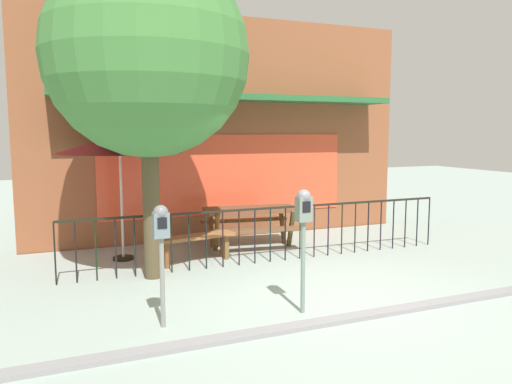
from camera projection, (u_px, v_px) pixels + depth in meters
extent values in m
plane|color=#95A59D|center=(330.00, 297.00, 6.83)|extent=(40.00, 40.00, 0.00)
cube|color=#51301A|center=(224.00, 234.00, 10.96)|extent=(8.28, 0.54, 0.01)
cube|color=brown|center=(224.00, 129.00, 10.68)|extent=(8.28, 0.50, 4.65)
cube|color=#E54C2D|center=(228.00, 175.00, 10.56)|extent=(5.38, 0.02, 1.70)
cube|color=#276032|center=(234.00, 98.00, 10.00)|extent=(7.04, 0.81, 0.12)
cube|color=black|center=(270.00, 208.00, 8.56)|extent=(6.95, 0.04, 0.04)
cylinder|color=black|center=(55.00, 254.00, 7.31)|extent=(0.02, 0.02, 0.95)
cylinder|color=black|center=(76.00, 252.00, 7.42)|extent=(0.02, 0.02, 0.95)
cylinder|color=black|center=(96.00, 250.00, 7.53)|extent=(0.02, 0.02, 0.95)
cylinder|color=black|center=(116.00, 249.00, 7.63)|extent=(0.02, 0.02, 0.95)
cylinder|color=black|center=(135.00, 247.00, 7.74)|extent=(0.02, 0.02, 0.95)
cylinder|color=black|center=(153.00, 245.00, 7.85)|extent=(0.02, 0.02, 0.95)
cylinder|color=black|center=(171.00, 244.00, 7.96)|extent=(0.02, 0.02, 0.95)
cylinder|color=black|center=(189.00, 242.00, 8.07)|extent=(0.02, 0.02, 0.95)
cylinder|color=black|center=(206.00, 241.00, 8.18)|extent=(0.02, 0.02, 0.95)
cylinder|color=black|center=(223.00, 239.00, 8.29)|extent=(0.02, 0.02, 0.95)
cylinder|color=black|center=(239.00, 238.00, 8.40)|extent=(0.02, 0.02, 0.95)
cylinder|color=black|center=(255.00, 236.00, 8.51)|extent=(0.02, 0.02, 0.95)
cylinder|color=black|center=(270.00, 235.00, 8.62)|extent=(0.02, 0.02, 0.95)
cylinder|color=black|center=(285.00, 234.00, 8.73)|extent=(0.02, 0.02, 0.95)
cylinder|color=black|center=(300.00, 233.00, 8.84)|extent=(0.02, 0.02, 0.95)
cylinder|color=black|center=(314.00, 231.00, 8.95)|extent=(0.02, 0.02, 0.95)
cylinder|color=black|center=(328.00, 230.00, 9.06)|extent=(0.02, 0.02, 0.95)
cylinder|color=black|center=(342.00, 229.00, 9.17)|extent=(0.02, 0.02, 0.95)
cylinder|color=black|center=(355.00, 228.00, 9.28)|extent=(0.02, 0.02, 0.95)
cylinder|color=black|center=(368.00, 227.00, 9.38)|extent=(0.02, 0.02, 0.95)
cylinder|color=black|center=(381.00, 226.00, 9.49)|extent=(0.02, 0.02, 0.95)
cylinder|color=black|center=(393.00, 224.00, 9.60)|extent=(0.02, 0.02, 0.95)
cylinder|color=black|center=(405.00, 223.00, 9.71)|extent=(0.02, 0.02, 0.95)
cylinder|color=black|center=(417.00, 222.00, 9.82)|extent=(0.02, 0.02, 0.95)
cylinder|color=black|center=(429.00, 221.00, 9.93)|extent=(0.02, 0.02, 0.95)
cube|color=brown|center=(251.00, 210.00, 9.73)|extent=(1.88, 0.98, 0.07)
cube|color=brown|center=(258.00, 230.00, 9.24)|extent=(1.82, 0.49, 0.05)
cube|color=brown|center=(244.00, 220.00, 10.29)|extent=(1.82, 0.49, 0.05)
cube|color=brown|center=(217.00, 233.00, 9.31)|extent=(0.11, 0.36, 0.78)
cube|color=brown|center=(211.00, 227.00, 9.85)|extent=(0.11, 0.36, 0.78)
cube|color=#4E4420|center=(291.00, 229.00, 9.69)|extent=(0.11, 0.36, 0.78)
cube|color=brown|center=(282.00, 224.00, 10.23)|extent=(0.11, 0.36, 0.78)
cylinder|color=black|center=(123.00, 258.00, 8.83)|extent=(0.36, 0.36, 0.05)
cylinder|color=beige|center=(121.00, 199.00, 8.70)|extent=(0.04, 0.04, 2.16)
cone|color=#B6242E|center=(120.00, 144.00, 8.58)|extent=(2.16, 2.16, 0.31)
cube|color=#935C34|center=(196.00, 237.00, 8.61)|extent=(1.43, 0.55, 0.06)
cube|color=brown|center=(166.00, 254.00, 8.34)|extent=(0.08, 0.29, 0.45)
cube|color=brown|center=(224.00, 246.00, 8.93)|extent=(0.08, 0.29, 0.45)
cylinder|color=slate|center=(303.00, 268.00, 6.18)|extent=(0.06, 0.06, 1.16)
cube|color=slate|center=(304.00, 209.00, 6.09)|extent=(0.18, 0.14, 0.31)
sphere|color=slate|center=(304.00, 197.00, 6.07)|extent=(0.17, 0.17, 0.17)
cube|color=black|center=(307.00, 207.00, 6.02)|extent=(0.11, 0.01, 0.14)
cylinder|color=gray|center=(162.00, 283.00, 5.73)|extent=(0.06, 0.06, 1.06)
cube|color=slate|center=(161.00, 225.00, 5.64)|extent=(0.18, 0.14, 0.29)
sphere|color=slate|center=(161.00, 212.00, 5.63)|extent=(0.17, 0.17, 0.17)
cube|color=black|center=(162.00, 223.00, 5.57)|extent=(0.11, 0.01, 0.13)
cylinder|color=#4B3E28|center=(151.00, 197.00, 7.59)|extent=(0.26, 0.26, 2.55)
sphere|color=#3E7738|center=(147.00, 55.00, 7.34)|extent=(3.04, 3.04, 3.04)
cube|color=gray|center=(364.00, 318.00, 6.08)|extent=(11.59, 0.20, 0.11)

